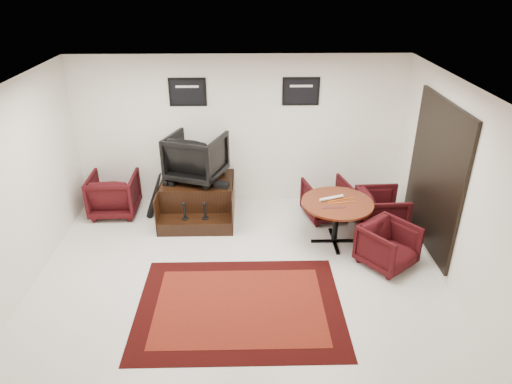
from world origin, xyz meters
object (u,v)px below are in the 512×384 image
shine_podium (198,200)px  shine_chair (196,154)px  armchair_side (114,192)px  table_chair_window (382,209)px  meeting_table (337,207)px  table_chair_back (327,198)px  table_chair_corner (388,244)px

shine_podium → shine_chair: size_ratio=1.43×
armchair_side → table_chair_window: 4.80m
shine_chair → meeting_table: shine_chair is taller
armchair_side → meeting_table: armchair_side is taller
shine_podium → armchair_side: armchair_side is taller
armchair_side → table_chair_window: bearing=170.6°
shine_chair → table_chair_back: size_ratio=1.22×
table_chair_window → shine_podium: bearing=77.4°
table_chair_back → armchair_side: bearing=-16.8°
shine_podium → shine_chair: shine_chair is taller
table_chair_back → table_chair_corner: 1.66m
shine_chair → table_chair_window: bearing=-172.4°
table_chair_corner → armchair_side: bearing=121.1°
table_chair_back → meeting_table: bearing=77.3°
shine_podium → meeting_table: 2.57m
table_chair_back → table_chair_window: table_chair_window is taller
armchair_side → table_chair_window: size_ratio=1.08×
armchair_side → table_chair_corner: 4.89m
table_chair_window → table_chair_corner: bearing=167.6°
meeting_table → table_chair_corner: meeting_table is taller
meeting_table → table_chair_back: size_ratio=1.49×
shine_podium → table_chair_back: size_ratio=1.74×
meeting_table → table_chair_corner: 0.99m
shine_chair → table_chair_back: shine_chair is taller
meeting_table → table_chair_window: table_chair_window is taller
shine_chair → armchair_side: bearing=21.4°
armchair_side → meeting_table: 4.05m
armchair_side → table_chair_back: armchair_side is taller
table_chair_back → table_chair_corner: table_chair_back is taller
table_chair_window → meeting_table: bearing=112.8°
shine_podium → armchair_side: (-1.55, 0.11, 0.12)m
armchair_side → table_chair_corner: (4.57, -1.74, -0.05)m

